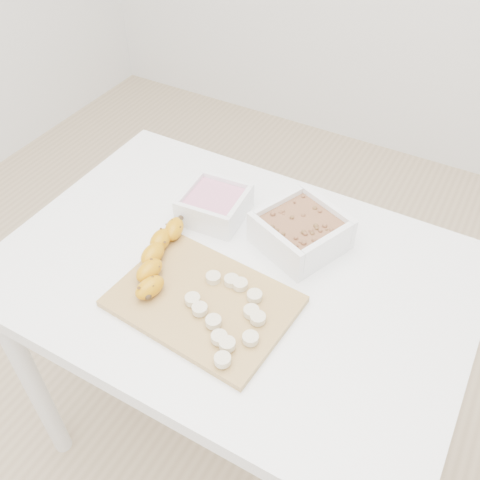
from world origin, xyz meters
The scene contains 7 objects.
ground centered at (0.00, 0.00, 0.00)m, with size 3.50×3.50×0.00m, color #C6AD89.
table centered at (0.00, 0.00, 0.65)m, with size 1.00×0.70×0.75m.
bowl_yogurt centered at (-0.12, 0.13, 0.78)m, with size 0.15×0.15×0.07m.
bowl_granola centered at (0.09, 0.14, 0.79)m, with size 0.22×0.22×0.08m.
cutting_board centered at (0.00, -0.11, 0.76)m, with size 0.35×0.25×0.01m, color #AC8146.
banana centered at (-0.14, -0.08, 0.78)m, with size 0.06×0.23×0.04m, color #BD7A08, non-canonical shape.
banana_slices centered at (0.06, -0.12, 0.77)m, with size 0.17×0.21×0.02m.
Camera 1 is at (0.40, -0.68, 1.59)m, focal length 40.00 mm.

